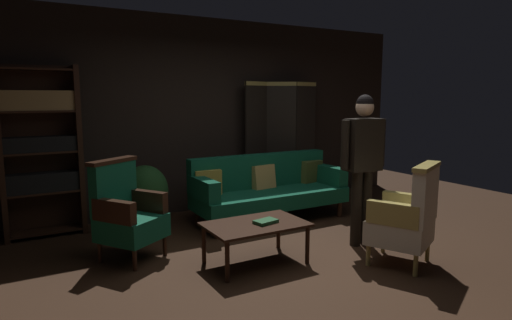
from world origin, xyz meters
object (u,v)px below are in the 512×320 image
object	(u,v)px
armchair_gilt_accent	(407,218)
standing_figure	(363,156)
folding_screen	(281,141)
book_green_cloth	(266,221)
armchair_wing_left	(127,213)
potted_plant	(145,194)
bookshelf	(41,148)
velvet_couch	(267,187)
coffee_table	(255,228)

from	to	relation	value
armchair_gilt_accent	standing_figure	xyz separation A→B (m)	(0.04, 0.68, 0.54)
folding_screen	book_green_cloth	bearing A→B (deg)	-126.52
standing_figure	book_green_cloth	xyz separation A→B (m)	(-1.23, 0.06, -0.59)
folding_screen	book_green_cloth	world-z (taller)	folding_screen
armchair_wing_left	standing_figure	world-z (taller)	standing_figure
armchair_wing_left	potted_plant	distance (m)	0.83
armchair_gilt_accent	potted_plant	world-z (taller)	armchair_gilt_accent
folding_screen	bookshelf	bearing A→B (deg)	179.31
velvet_couch	book_green_cloth	world-z (taller)	velvet_couch
standing_figure	potted_plant	bearing A→B (deg)	141.04
folding_screen	coffee_table	distance (m)	2.65
folding_screen	potted_plant	distance (m)	2.40
folding_screen	book_green_cloth	xyz separation A→B (m)	(-1.52, -2.06, -0.55)
bookshelf	potted_plant	distance (m)	1.34
velvet_couch	armchair_wing_left	distance (m)	2.08
velvet_couch	coffee_table	distance (m)	1.61
armchair_wing_left	bookshelf	bearing A→B (deg)	118.49
folding_screen	armchair_gilt_accent	size ratio (longest dim) A/B	1.83
folding_screen	armchair_wing_left	xyz separation A→B (m)	(-2.70, -1.22, -0.50)
coffee_table	armchair_gilt_accent	world-z (taller)	armchair_gilt_accent
book_green_cloth	potted_plant	bearing A→B (deg)	116.35
folding_screen	armchair_wing_left	bearing A→B (deg)	-155.77
coffee_table	standing_figure	bearing A→B (deg)	-4.45
folding_screen	book_green_cloth	size ratio (longest dim) A/B	8.20
armchair_gilt_accent	bookshelf	bearing A→B (deg)	137.13
velvet_couch	potted_plant	distance (m)	1.63
potted_plant	book_green_cloth	bearing A→B (deg)	-63.65
coffee_table	standing_figure	distance (m)	1.48
coffee_table	standing_figure	xyz separation A→B (m)	(1.32, -0.10, 0.65)
potted_plant	folding_screen	bearing A→B (deg)	11.97
folding_screen	bookshelf	distance (m)	3.38
bookshelf	coffee_table	world-z (taller)	bookshelf
standing_figure	book_green_cloth	distance (m)	1.37
coffee_table	folding_screen	bearing A→B (deg)	51.22
armchair_wing_left	velvet_couch	bearing A→B (deg)	14.35
coffee_table	book_green_cloth	world-z (taller)	book_green_cloth
coffee_table	velvet_couch	bearing A→B (deg)	54.55
coffee_table	potted_plant	bearing A→B (deg)	114.26
bookshelf	book_green_cloth	distance (m)	2.87
armchair_gilt_accent	book_green_cloth	bearing A→B (deg)	148.31
coffee_table	bookshelf	bearing A→B (deg)	130.78
armchair_gilt_accent	armchair_wing_left	bearing A→B (deg)	146.36
bookshelf	potted_plant	size ratio (longest dim) A/B	2.41
coffee_table	armchair_wing_left	size ratio (longest dim) A/B	0.96
armchair_gilt_accent	book_green_cloth	size ratio (longest dim) A/B	4.49
standing_figure	bookshelf	bearing A→B (deg)	145.15
armchair_wing_left	book_green_cloth	distance (m)	1.45
velvet_couch	book_green_cloth	size ratio (longest dim) A/B	9.14
armchair_gilt_accent	velvet_couch	bearing A→B (deg)	99.54
potted_plant	coffee_table	bearing A→B (deg)	-65.74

